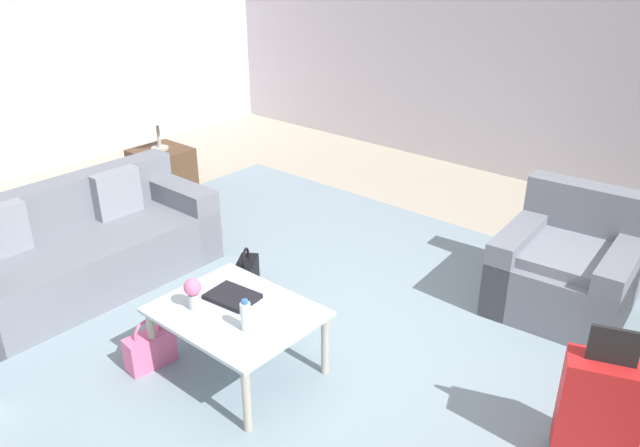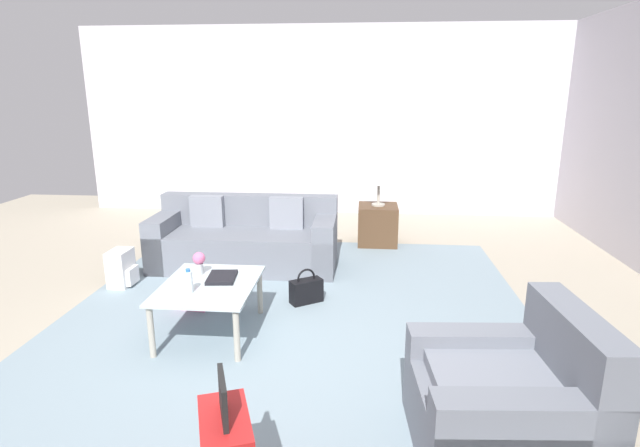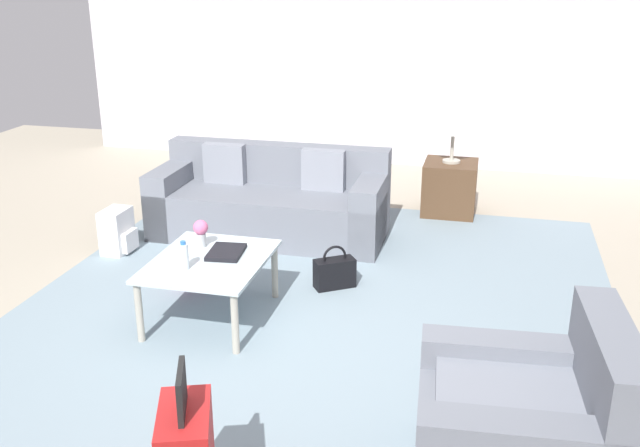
# 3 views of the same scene
# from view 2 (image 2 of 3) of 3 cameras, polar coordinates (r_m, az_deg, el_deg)

# --- Properties ---
(ground_plane) EXTENTS (12.00, 12.00, 0.00)m
(ground_plane) POSITION_cam_2_polar(r_m,az_deg,el_deg) (4.11, -7.02, -15.15)
(ground_plane) COLOR #A89E89
(wall_left) EXTENTS (0.12, 8.00, 3.10)m
(wall_left) POSITION_cam_2_polar(r_m,az_deg,el_deg) (8.58, -0.27, 11.56)
(wall_left) COLOR silver
(wall_left) RESTS_ON ground
(area_rug) EXTENTS (5.20, 4.40, 0.01)m
(area_rug) POSITION_cam_2_polar(r_m,az_deg,el_deg) (4.59, -2.96, -11.56)
(area_rug) COLOR gray
(area_rug) RESTS_ON ground
(couch) EXTENTS (0.86, 2.16, 0.83)m
(couch) POSITION_cam_2_polar(r_m,az_deg,el_deg) (6.08, -8.42, -2.00)
(couch) COLOR slate
(couch) RESTS_ON ground
(armchair) EXTENTS (0.99, 1.02, 0.88)m
(armchair) POSITION_cam_2_polar(r_m,az_deg,el_deg) (3.23, 21.14, -18.96)
(armchair) COLOR slate
(armchair) RESTS_ON ground
(coffee_table) EXTENTS (0.98, 0.78, 0.46)m
(coffee_table) POSITION_cam_2_polar(r_m,az_deg,el_deg) (4.40, -12.54, -7.42)
(coffee_table) COLOR silver
(coffee_table) RESTS_ON ground
(water_bottle) EXTENTS (0.06, 0.06, 0.20)m
(water_bottle) POSITION_cam_2_polar(r_m,az_deg,el_deg) (4.20, -14.78, -6.44)
(water_bottle) COLOR silver
(water_bottle) RESTS_ON coffee_table
(coffee_table_book) EXTENTS (0.34, 0.27, 0.03)m
(coffee_table_book) POSITION_cam_2_polar(r_m,az_deg,el_deg) (4.46, -11.15, -6.05)
(coffee_table_book) COLOR black
(coffee_table_book) RESTS_ON coffee_table
(flower_vase) EXTENTS (0.11, 0.11, 0.21)m
(flower_vase) POSITION_cam_2_polar(r_m,az_deg,el_deg) (4.58, -13.65, -4.19)
(flower_vase) COLOR #B2B7BC
(flower_vase) RESTS_ON coffee_table
(side_table) EXTENTS (0.53, 0.53, 0.54)m
(side_table) POSITION_cam_2_polar(r_m,az_deg,el_deg) (6.91, 6.60, -0.13)
(side_table) COLOR #513823
(side_table) RESTS_ON ground
(table_lamp) EXTENTS (0.34, 0.34, 0.49)m
(table_lamp) POSITION_cam_2_polar(r_m,az_deg,el_deg) (6.77, 6.76, 5.20)
(table_lamp) COLOR #ADA899
(table_lamp) RESTS_ON side_table
(handbag_black) EXTENTS (0.29, 0.34, 0.36)m
(handbag_black) POSITION_cam_2_polar(r_m,az_deg,el_deg) (5.01, -1.59, -7.66)
(handbag_black) COLOR black
(handbag_black) RESTS_ON ground
(handbag_pink) EXTENTS (0.17, 0.33, 0.36)m
(handbag_pink) POSITION_cam_2_polar(r_m,az_deg,el_deg) (5.03, -14.49, -8.05)
(handbag_pink) COLOR pink
(handbag_pink) RESTS_ON ground
(backpack_white) EXTENTS (0.30, 0.26, 0.40)m
(backpack_white) POSITION_cam_2_polar(r_m,az_deg,el_deg) (5.82, -21.71, -4.81)
(backpack_white) COLOR white
(backpack_white) RESTS_ON ground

